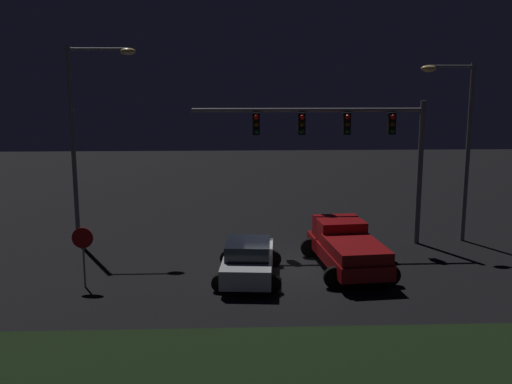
% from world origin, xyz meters
% --- Properties ---
extents(ground_plane, '(80.00, 80.00, 0.00)m').
position_xyz_m(ground_plane, '(0.00, 0.00, 0.00)').
color(ground_plane, black).
extents(grass_median, '(21.34, 6.56, 0.10)m').
position_xyz_m(grass_median, '(0.00, -9.38, 0.05)').
color(grass_median, black).
rests_on(grass_median, ground_plane).
extents(pickup_truck, '(3.23, 5.57, 1.80)m').
position_xyz_m(pickup_truck, '(2.75, -0.33, 1.00)').
color(pickup_truck, maroon).
rests_on(pickup_truck, ground_plane).
extents(car_sedan, '(2.73, 4.54, 1.51)m').
position_xyz_m(car_sedan, '(-1.15, -1.36, 0.74)').
color(car_sedan, silver).
rests_on(car_sedan, ground_plane).
extents(traffic_signal_gantry, '(10.32, 0.56, 6.50)m').
position_xyz_m(traffic_signal_gantry, '(3.37, 3.28, 5.03)').
color(traffic_signal_gantry, slate).
rests_on(traffic_signal_gantry, ground_plane).
extents(street_lamp_left, '(3.03, 0.44, 8.86)m').
position_xyz_m(street_lamp_left, '(-8.20, 3.82, 5.56)').
color(street_lamp_left, slate).
rests_on(street_lamp_left, ground_plane).
extents(street_lamp_right, '(2.47, 0.44, 8.14)m').
position_xyz_m(street_lamp_right, '(8.54, 3.66, 5.12)').
color(street_lamp_right, slate).
rests_on(street_lamp_right, ground_plane).
extents(stop_sign, '(0.76, 0.08, 2.23)m').
position_xyz_m(stop_sign, '(-7.10, -2.07, 1.56)').
color(stop_sign, slate).
rests_on(stop_sign, ground_plane).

